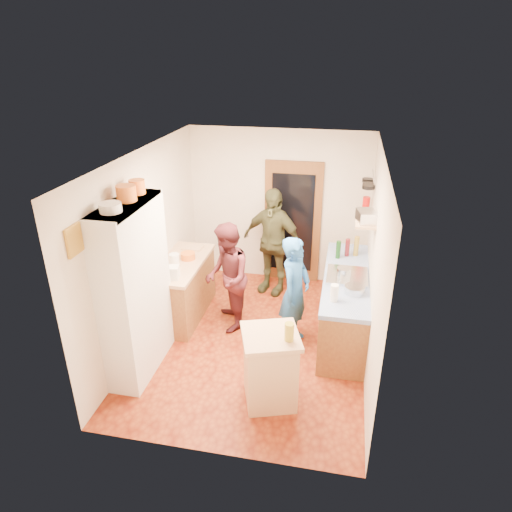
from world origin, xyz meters
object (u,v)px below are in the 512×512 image
(hutch_body, at_px, (135,290))
(person_back, at_px, (273,242))
(island_base, at_px, (270,370))
(person_left, at_px, (229,276))
(right_counter_base, at_px, (344,305))
(person_hob, at_px, (296,293))

(hutch_body, height_order, person_back, hutch_body)
(island_base, relative_size, person_left, 0.54)
(hutch_body, xyz_separation_m, person_back, (1.30, 2.27, -0.21))
(right_counter_base, distance_m, island_base, 1.80)
(hutch_body, xyz_separation_m, person_hob, (1.85, 0.88, -0.32))
(right_counter_base, height_order, island_base, island_base)
(right_counter_base, relative_size, person_hob, 1.41)
(person_hob, distance_m, person_back, 1.50)
(island_base, bearing_deg, hutch_body, 169.54)
(island_base, height_order, person_hob, person_hob)
(person_hob, bearing_deg, island_base, -168.51)
(hutch_body, relative_size, person_hob, 1.41)
(hutch_body, xyz_separation_m, right_counter_base, (2.50, 1.30, -0.68))
(hutch_body, height_order, person_left, hutch_body)
(hutch_body, height_order, right_counter_base, hutch_body)
(person_back, bearing_deg, person_hob, -49.81)
(person_left, bearing_deg, person_hob, 56.41)
(person_back, bearing_deg, island_base, -62.33)
(person_left, xyz_separation_m, person_back, (0.44, 1.14, 0.09))
(island_base, xyz_separation_m, person_hob, (0.14, 1.20, 0.35))
(right_counter_base, xyz_separation_m, person_left, (-1.64, -0.17, 0.38))
(person_hob, xyz_separation_m, person_back, (-0.55, 1.39, 0.11))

